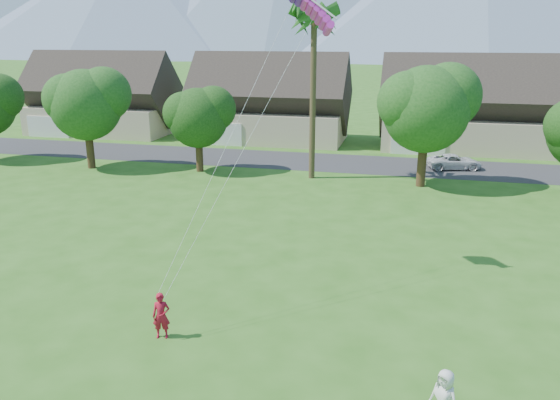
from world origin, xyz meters
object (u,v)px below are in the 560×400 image
(watcher, at_px, (444,399))
(parafoil_kite, at_px, (303,1))
(parked_car, at_px, (454,162))
(kite_flyer, at_px, (161,316))

(watcher, xyz_separation_m, parafoil_kite, (-6.03, 9.94, 10.84))
(parked_car, xyz_separation_m, parafoil_kite, (-8.26, -21.74, 11.10))
(parafoil_kite, bearing_deg, watcher, -64.38)
(kite_flyer, relative_size, parked_car, 0.40)
(parked_car, bearing_deg, kite_flyer, 143.91)
(kite_flyer, height_order, parked_car, kite_flyer)
(kite_flyer, distance_m, parafoil_kite, 13.63)
(kite_flyer, bearing_deg, watcher, -30.17)
(kite_flyer, distance_m, parked_car, 31.50)
(parafoil_kite, bearing_deg, parked_car, 63.57)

